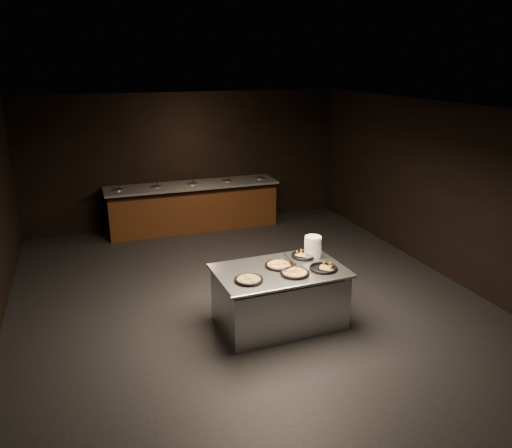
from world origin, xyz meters
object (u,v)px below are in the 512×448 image
object	(u,v)px
pan_veggie_whole	(249,280)
pan_cheese_whole	(279,265)
plate_stack	(313,247)
serving_counter	(279,298)

from	to	relation	value
pan_veggie_whole	pan_cheese_whole	world-z (taller)	same
plate_stack	pan_veggie_whole	size ratio (longest dim) A/B	0.81
serving_counter	pan_cheese_whole	distance (m)	0.46
serving_counter	pan_cheese_whole	xyz separation A→B (m)	(0.03, 0.10, 0.45)
pan_cheese_whole	serving_counter	bearing A→B (deg)	-105.40
pan_cheese_whole	pan_veggie_whole	bearing A→B (deg)	-150.40
plate_stack	serving_counter	bearing A→B (deg)	-156.95
pan_veggie_whole	pan_cheese_whole	distance (m)	0.63
serving_counter	plate_stack	distance (m)	0.89
pan_veggie_whole	plate_stack	bearing A→B (deg)	22.70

